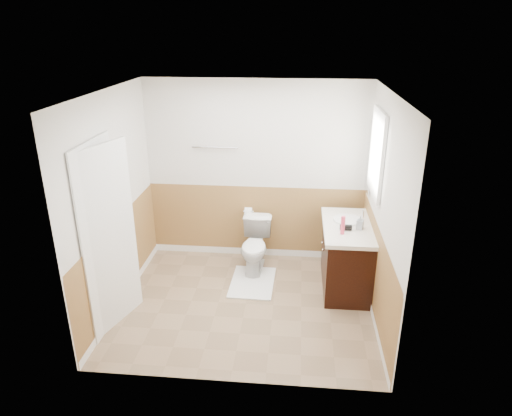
# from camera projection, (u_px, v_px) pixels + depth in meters

# --- Properties ---
(floor) EXTENTS (3.00, 3.00, 0.00)m
(floor) POSITION_uv_depth(u_px,v_px,m) (246.00, 304.00, 5.54)
(floor) COLOR #8C7051
(floor) RESTS_ON ground
(ceiling) EXTENTS (3.00, 3.00, 0.00)m
(ceiling) POSITION_uv_depth(u_px,v_px,m) (244.00, 92.00, 4.60)
(ceiling) COLOR white
(ceiling) RESTS_ON floor
(wall_back) EXTENTS (3.00, 0.00, 3.00)m
(wall_back) POSITION_uv_depth(u_px,v_px,m) (256.00, 172.00, 6.27)
(wall_back) COLOR silver
(wall_back) RESTS_ON floor
(wall_front) EXTENTS (3.00, 0.00, 3.00)m
(wall_front) POSITION_uv_depth(u_px,v_px,m) (227.00, 265.00, 3.87)
(wall_front) COLOR silver
(wall_front) RESTS_ON floor
(wall_left) EXTENTS (0.00, 3.00, 3.00)m
(wall_left) POSITION_uv_depth(u_px,v_px,m) (114.00, 203.00, 5.20)
(wall_left) COLOR silver
(wall_left) RESTS_ON floor
(wall_right) EXTENTS (0.00, 3.00, 3.00)m
(wall_right) POSITION_uv_depth(u_px,v_px,m) (383.00, 213.00, 4.94)
(wall_right) COLOR silver
(wall_right) RESTS_ON floor
(wainscot_back) EXTENTS (3.00, 0.00, 3.00)m
(wainscot_back) POSITION_uv_depth(u_px,v_px,m) (256.00, 223.00, 6.54)
(wainscot_back) COLOR #A47A41
(wainscot_back) RESTS_ON floor
(wainscot_front) EXTENTS (3.00, 0.00, 3.00)m
(wainscot_front) POSITION_uv_depth(u_px,v_px,m) (229.00, 337.00, 4.16)
(wainscot_front) COLOR #A47A41
(wainscot_front) RESTS_ON floor
(wainscot_left) EXTENTS (0.00, 2.60, 2.60)m
(wainscot_left) POSITION_uv_depth(u_px,v_px,m) (122.00, 262.00, 5.48)
(wainscot_left) COLOR #A47A41
(wainscot_left) RESTS_ON floor
(wainscot_right) EXTENTS (0.00, 2.60, 2.60)m
(wainscot_right) POSITION_uv_depth(u_px,v_px,m) (375.00, 273.00, 5.22)
(wainscot_right) COLOR #A47A41
(wainscot_right) RESTS_ON floor
(toilet) EXTENTS (0.41, 0.70, 0.70)m
(toilet) POSITION_uv_depth(u_px,v_px,m) (255.00, 246.00, 6.19)
(toilet) COLOR white
(toilet) RESTS_ON floor
(bath_mat) EXTENTS (0.57, 0.81, 0.02)m
(bath_mat) POSITION_uv_depth(u_px,v_px,m) (252.00, 282.00, 5.98)
(bath_mat) COLOR white
(bath_mat) RESTS_ON floor
(vanity_cabinet) EXTENTS (0.55, 1.10, 0.80)m
(vanity_cabinet) POSITION_uv_depth(u_px,v_px,m) (346.00, 258.00, 5.78)
(vanity_cabinet) COLOR black
(vanity_cabinet) RESTS_ON floor
(vanity_knob_left) EXTENTS (0.03, 0.03, 0.03)m
(vanity_knob_left) POSITION_uv_depth(u_px,v_px,m) (323.00, 250.00, 5.65)
(vanity_knob_left) COLOR #B4B5BB
(vanity_knob_left) RESTS_ON vanity_cabinet
(vanity_knob_right) EXTENTS (0.03, 0.03, 0.03)m
(vanity_knob_right) POSITION_uv_depth(u_px,v_px,m) (322.00, 243.00, 5.84)
(vanity_knob_right) COLOR white
(vanity_knob_right) RESTS_ON vanity_cabinet
(countertop) EXTENTS (0.60, 1.15, 0.05)m
(countertop) POSITION_uv_depth(u_px,v_px,m) (348.00, 227.00, 5.62)
(countertop) COLOR white
(countertop) RESTS_ON vanity_cabinet
(sink_basin) EXTENTS (0.36, 0.36, 0.02)m
(sink_basin) POSITION_uv_depth(u_px,v_px,m) (348.00, 220.00, 5.74)
(sink_basin) COLOR white
(sink_basin) RESTS_ON countertop
(faucet) EXTENTS (0.02, 0.02, 0.14)m
(faucet) POSITION_uv_depth(u_px,v_px,m) (363.00, 216.00, 5.70)
(faucet) COLOR silver
(faucet) RESTS_ON countertop
(lotion_bottle) EXTENTS (0.05, 0.05, 0.22)m
(lotion_bottle) POSITION_uv_depth(u_px,v_px,m) (343.00, 225.00, 5.34)
(lotion_bottle) COLOR #ED3D5D
(lotion_bottle) RESTS_ON countertop
(soap_dispenser) EXTENTS (0.10, 0.10, 0.17)m
(soap_dispenser) POSITION_uv_depth(u_px,v_px,m) (360.00, 222.00, 5.48)
(soap_dispenser) COLOR #919AA3
(soap_dispenser) RESTS_ON countertop
(hair_dryer_body) EXTENTS (0.14, 0.07, 0.07)m
(hair_dryer_body) POSITION_uv_depth(u_px,v_px,m) (346.00, 227.00, 5.47)
(hair_dryer_body) COLOR black
(hair_dryer_body) RESTS_ON countertop
(hair_dryer_handle) EXTENTS (0.03, 0.03, 0.07)m
(hair_dryer_handle) POSITION_uv_depth(u_px,v_px,m) (343.00, 228.00, 5.52)
(hair_dryer_handle) COLOR black
(hair_dryer_handle) RESTS_ON countertop
(mirror_panel) EXTENTS (0.02, 0.35, 0.90)m
(mirror_panel) POSITION_uv_depth(u_px,v_px,m) (370.00, 158.00, 5.85)
(mirror_panel) COLOR silver
(mirror_panel) RESTS_ON wall_right
(window_frame) EXTENTS (0.04, 0.80, 1.00)m
(window_frame) POSITION_uv_depth(u_px,v_px,m) (377.00, 153.00, 5.30)
(window_frame) COLOR white
(window_frame) RESTS_ON wall_right
(window_glass) EXTENTS (0.01, 0.70, 0.90)m
(window_glass) POSITION_uv_depth(u_px,v_px,m) (378.00, 153.00, 5.30)
(window_glass) COLOR white
(window_glass) RESTS_ON wall_right
(door) EXTENTS (0.29, 0.78, 2.04)m
(door) POSITION_uv_depth(u_px,v_px,m) (109.00, 239.00, 4.86)
(door) COLOR white
(door) RESTS_ON wall_left
(door_frame) EXTENTS (0.02, 0.92, 2.10)m
(door_frame) POSITION_uv_depth(u_px,v_px,m) (102.00, 238.00, 4.87)
(door_frame) COLOR white
(door_frame) RESTS_ON wall_left
(door_knob) EXTENTS (0.06, 0.06, 0.06)m
(door_knob) POSITION_uv_depth(u_px,v_px,m) (126.00, 232.00, 5.19)
(door_knob) COLOR silver
(door_knob) RESTS_ON door
(towel_bar) EXTENTS (0.62, 0.02, 0.02)m
(towel_bar) POSITION_uv_depth(u_px,v_px,m) (215.00, 147.00, 6.14)
(towel_bar) COLOR silver
(towel_bar) RESTS_ON wall_back
(tp_holder_bar) EXTENTS (0.14, 0.02, 0.02)m
(tp_holder_bar) POSITION_uv_depth(u_px,v_px,m) (248.00, 211.00, 6.42)
(tp_holder_bar) COLOR silver
(tp_holder_bar) RESTS_ON wall_back
(tp_roll) EXTENTS (0.10, 0.11, 0.11)m
(tp_roll) POSITION_uv_depth(u_px,v_px,m) (248.00, 211.00, 6.42)
(tp_roll) COLOR white
(tp_roll) RESTS_ON tp_holder_bar
(tp_sheet) EXTENTS (0.10, 0.01, 0.16)m
(tp_sheet) POSITION_uv_depth(u_px,v_px,m) (248.00, 219.00, 6.46)
(tp_sheet) COLOR white
(tp_sheet) RESTS_ON tp_roll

